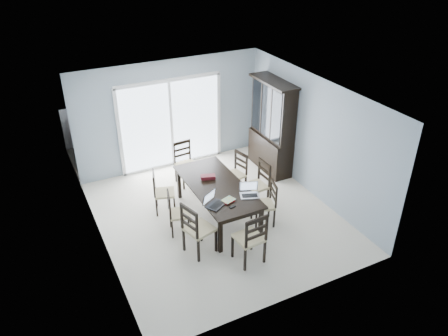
{
  "coord_description": "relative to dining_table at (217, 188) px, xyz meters",
  "views": [
    {
      "loc": [
        -3.12,
        -6.53,
        5.24
      ],
      "look_at": [
        0.15,
        0.0,
        1.1
      ],
      "focal_mm": 35.0,
      "sensor_mm": 36.0,
      "label": 1
    }
  ],
  "objects": [
    {
      "name": "floor",
      "position": [
        0.0,
        0.0,
        -0.67
      ],
      "size": [
        5.0,
        5.0,
        0.0
      ],
      "primitive_type": "plane",
      "color": "silver",
      "rests_on": "ground"
    },
    {
      "name": "ceiling",
      "position": [
        0.0,
        0.0,
        1.93
      ],
      "size": [
        5.0,
        5.0,
        0.0
      ],
      "primitive_type": "plane",
      "rotation": [
        3.14,
        0.0,
        0.0
      ],
      "color": "white",
      "rests_on": "back_wall"
    },
    {
      "name": "back_wall",
      "position": [
        0.0,
        2.5,
        0.63
      ],
      "size": [
        4.5,
        0.02,
        2.6
      ],
      "primitive_type": "cube",
      "color": "#8E9DA9",
      "rests_on": "floor"
    },
    {
      "name": "wall_left",
      "position": [
        -2.25,
        0.0,
        0.63
      ],
      "size": [
        0.02,
        5.0,
        2.6
      ],
      "primitive_type": "cube",
      "color": "#8E9DA9",
      "rests_on": "floor"
    },
    {
      "name": "wall_right",
      "position": [
        2.25,
        0.0,
        0.63
      ],
      "size": [
        0.02,
        5.0,
        2.6
      ],
      "primitive_type": "cube",
      "color": "#8E9DA9",
      "rests_on": "floor"
    },
    {
      "name": "balcony",
      "position": [
        0.0,
        3.5,
        -0.72
      ],
      "size": [
        4.5,
        2.0,
        0.1
      ],
      "primitive_type": "cube",
      "color": "gray",
      "rests_on": "ground"
    },
    {
      "name": "railing",
      "position": [
        0.0,
        4.5,
        -0.12
      ],
      "size": [
        4.5,
        0.06,
        1.1
      ],
      "primitive_type": "cube",
      "color": "#99999E",
      "rests_on": "balcony"
    },
    {
      "name": "dining_table",
      "position": [
        0.0,
        0.0,
        0.0
      ],
      "size": [
        1.0,
        2.2,
        0.75
      ],
      "color": "black",
      "rests_on": "floor"
    },
    {
      "name": "china_hutch",
      "position": [
        2.02,
        1.25,
        0.4
      ],
      "size": [
        0.5,
        1.38,
        2.2
      ],
      "color": "black",
      "rests_on": "floor"
    },
    {
      "name": "sliding_door",
      "position": [
        0.0,
        2.48,
        0.41
      ],
      "size": [
        2.52,
        0.05,
        2.18
      ],
      "color": "silver",
      "rests_on": "floor"
    },
    {
      "name": "chair_left_near",
      "position": [
        -0.84,
        -0.84,
        -0.03
      ],
      "size": [
        0.58,
        0.57,
        1.21
      ],
      "rotation": [
        0.0,
        0.0,
        -1.28
      ],
      "color": "black",
      "rests_on": "floor"
    },
    {
      "name": "chair_left_mid",
      "position": [
        -0.93,
        -0.1,
        -0.13
      ],
      "size": [
        0.48,
        0.47,
        1.03
      ],
      "rotation": [
        0.0,
        0.0,
        -1.82
      ],
      "color": "black",
      "rests_on": "floor"
    },
    {
      "name": "chair_left_far",
      "position": [
        -0.94,
        0.7,
        -0.11
      ],
      "size": [
        0.51,
        0.51,
        1.06
      ],
      "rotation": [
        0.0,
        0.0,
        -1.89
      ],
      "color": "black",
      "rests_on": "floor"
    },
    {
      "name": "chair_right_near",
      "position": [
        0.8,
        -0.62,
        -0.11
      ],
      "size": [
        0.5,
        0.49,
        1.06
      ],
      "rotation": [
        0.0,
        0.0,
        1.3
      ],
      "color": "black",
      "rests_on": "floor"
    },
    {
      "name": "chair_right_mid",
      "position": [
        0.99,
        0.03,
        -0.07
      ],
      "size": [
        0.46,
        0.45,
        1.13
      ],
      "rotation": [
        0.0,
        0.0,
        1.63
      ],
      "color": "black",
      "rests_on": "floor"
    },
    {
      "name": "chair_right_far",
      "position": [
        0.82,
        0.67,
        -0.11
      ],
      "size": [
        0.5,
        0.49,
        1.07
      ],
      "rotation": [
        0.0,
        0.0,
        1.8
      ],
      "color": "black",
      "rests_on": "floor"
    },
    {
      "name": "chair_end_near",
      "position": [
        -0.07,
        -1.51,
        -0.04
      ],
      "size": [
        0.48,
        0.49,
        1.19
      ],
      "rotation": [
        0.0,
        0.0,
        0.07
      ],
      "color": "black",
      "rests_on": "floor"
    },
    {
      "name": "chair_end_far",
      "position": [
        -0.05,
        1.58,
        -0.07
      ],
      "size": [
        0.46,
        0.48,
        1.13
      ],
      "rotation": [
        0.0,
        0.0,
        3.23
      ],
      "color": "black",
      "rests_on": "floor"
    },
    {
      "name": "laptop_dark",
      "position": [
        -0.32,
        -0.62,
        0.14
      ],
      "size": [
        0.44,
        0.4,
        0.25
      ],
      "rotation": [
        0.0,
        0.0,
        0.52
      ],
      "color": "black",
      "rests_on": "dining_table"
    },
    {
      "name": "laptop_silver",
      "position": [
        0.38,
        -0.62,
        0.14
      ],
      "size": [
        0.42,
        0.36,
        0.24
      ],
      "rotation": [
        0.0,
        0.0,
        -0.37
      ],
      "color": "#BDBDC0",
      "rests_on": "dining_table"
    },
    {
      "name": "book_stack",
      "position": [
        -0.06,
        -0.6,
        0.1
      ],
      "size": [
        0.28,
        0.24,
        0.04
      ],
      "rotation": [
        0.0,
        0.0,
        0.2
      ],
      "color": "maroon",
      "rests_on": "dining_table"
    },
    {
      "name": "cell_phone",
      "position": [
        -0.07,
        -0.8,
        0.08
      ],
      "size": [
        0.13,
        0.08,
        0.01
      ],
      "primitive_type": "cube",
      "rotation": [
        0.0,
        0.0,
        0.21
      ],
      "color": "black",
      "rests_on": "dining_table"
    },
    {
      "name": "game_box",
      "position": [
        -0.05,
        0.31,
        0.11
      ],
      "size": [
        0.32,
        0.23,
        0.07
      ],
      "primitive_type": "cube",
      "rotation": [
        0.0,
        0.0,
        -0.34
      ],
      "color": "#4D0F13",
      "rests_on": "dining_table"
    },
    {
      "name": "hot_tub",
      "position": [
        -0.94,
        3.46,
        -0.21
      ],
      "size": [
        1.92,
        1.74,
        0.93
      ],
      "rotation": [
        0.0,
        0.0,
        0.08
      ],
      "color": "maroon",
      "rests_on": "balcony"
    }
  ]
}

